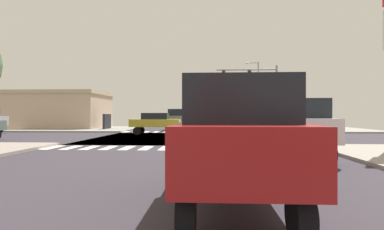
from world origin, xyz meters
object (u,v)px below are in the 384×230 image
(bank_building, at_px, (43,110))
(sedan_inner_3, at_px, (155,122))
(traffic_signal_mast, at_px, (253,83))
(street_lamp, at_px, (256,89))
(suv_middle_2, at_px, (234,134))
(suv_crossing_1, at_px, (177,118))
(suv_outer_3, at_px, (295,123))

(bank_building, distance_m, sedan_inner_3, 18.86)
(traffic_signal_mast, height_order, sedan_inner_3, traffic_signal_mast)
(street_lamp, xyz_separation_m, bank_building, (-26.59, -3.17, -2.80))
(sedan_inner_3, bearing_deg, bank_building, -123.07)
(street_lamp, bearing_deg, sedan_inner_3, -128.81)
(traffic_signal_mast, relative_size, suv_middle_2, 1.44)
(sedan_inner_3, bearing_deg, street_lamp, 141.19)
(suv_crossing_1, xyz_separation_m, sedan_inner_3, (-1.15, -7.41, -0.28))
(bank_building, height_order, suv_crossing_1, bank_building)
(bank_building, xyz_separation_m, suv_crossing_1, (16.93, -2.87, -0.87))
(street_lamp, relative_size, sedan_inner_3, 1.98)
(suv_crossing_1, bearing_deg, sedan_inner_3, 81.17)
(traffic_signal_mast, xyz_separation_m, bank_building, (-24.85, 6.16, -2.59))
(suv_outer_3, distance_m, sedan_inner_3, 16.28)
(suv_middle_2, height_order, sedan_inner_3, suv_middle_2)
(traffic_signal_mast, xyz_separation_m, suv_middle_2, (-3.93, -24.97, -3.46))
(street_lamp, height_order, suv_outer_3, street_lamp)
(bank_building, bearing_deg, suv_middle_2, -56.09)
(suv_middle_2, relative_size, sedan_inner_3, 1.07)
(suv_crossing_1, distance_m, sedan_inner_3, 7.50)
(traffic_signal_mast, relative_size, suv_crossing_1, 1.44)
(street_lamp, distance_m, sedan_inner_3, 17.70)
(traffic_signal_mast, distance_m, street_lamp, 9.49)
(suv_crossing_1, relative_size, suv_middle_2, 1.00)
(suv_crossing_1, relative_size, suv_outer_3, 1.00)
(street_lamp, distance_m, suv_middle_2, 34.95)
(street_lamp, xyz_separation_m, suv_outer_3, (-2.66, -27.54, -3.67))
(suv_middle_2, bearing_deg, street_lamp, 80.63)
(suv_middle_2, distance_m, suv_outer_3, 7.40)
(street_lamp, relative_size, suv_middle_2, 1.85)
(bank_building, relative_size, suv_outer_3, 3.64)
(traffic_signal_mast, distance_m, suv_crossing_1, 9.26)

